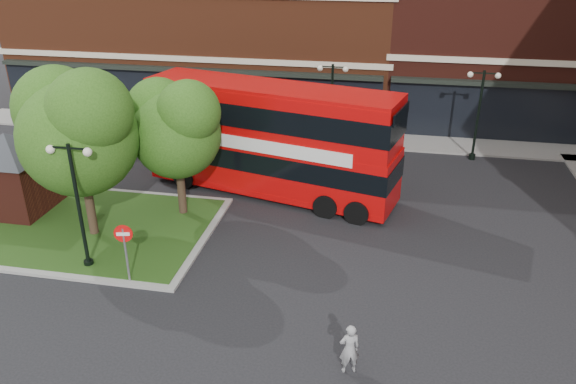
% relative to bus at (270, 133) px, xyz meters
% --- Properties ---
extents(ground, '(120.00, 120.00, 0.00)m').
position_rel_bus_xyz_m(ground, '(0.16, -8.18, -3.05)').
color(ground, black).
rests_on(ground, ground).
extents(pavement_far, '(44.00, 3.00, 0.12)m').
position_rel_bus_xyz_m(pavement_far, '(0.16, 8.32, -2.99)').
color(pavement_far, slate).
rests_on(pavement_far, ground).
extents(terrace_far_left, '(26.00, 12.00, 14.00)m').
position_rel_bus_xyz_m(terrace_far_left, '(-7.84, 15.82, 3.95)').
color(terrace_far_left, '#602B17').
rests_on(terrace_far_left, ground).
extents(traffic_island, '(12.60, 7.60, 0.15)m').
position_rel_bus_xyz_m(traffic_island, '(-7.84, -5.18, -2.98)').
color(traffic_island, gray).
rests_on(traffic_island, ground).
extents(kiosk, '(6.51, 6.51, 3.60)m').
position_rel_bus_xyz_m(kiosk, '(-10.84, -4.18, -0.73)').
color(kiosk, '#471911').
rests_on(kiosk, traffic_island).
extents(tree_island_west, '(5.40, 4.71, 7.21)m').
position_rel_bus_xyz_m(tree_island_west, '(-6.44, -5.60, 1.74)').
color(tree_island_west, '#2D2116').
rests_on(tree_island_west, ground).
extents(tree_island_east, '(4.46, 3.90, 6.29)m').
position_rel_bus_xyz_m(tree_island_east, '(-3.42, -3.11, 1.19)').
color(tree_island_east, '#2D2116').
rests_on(tree_island_east, ground).
extents(lamp_island, '(1.72, 0.36, 5.00)m').
position_rel_bus_xyz_m(lamp_island, '(-5.34, -7.98, -0.22)').
color(lamp_island, black).
rests_on(lamp_island, ground).
extents(lamp_far_left, '(1.72, 0.36, 5.00)m').
position_rel_bus_xyz_m(lamp_far_left, '(2.16, 6.32, -0.22)').
color(lamp_far_left, black).
rests_on(lamp_far_left, ground).
extents(lamp_far_right, '(1.72, 0.36, 5.00)m').
position_rel_bus_xyz_m(lamp_far_right, '(10.16, 6.32, -0.22)').
color(lamp_far_right, black).
rests_on(lamp_far_right, ground).
extents(bus, '(12.48, 5.64, 4.65)m').
position_rel_bus_xyz_m(bus, '(0.00, 0.00, 0.00)').
color(bus, '#BA0707').
rests_on(bus, ground).
extents(woman, '(0.69, 0.57, 1.63)m').
position_rel_bus_xyz_m(woman, '(4.89, -11.68, -2.23)').
color(woman, gray).
rests_on(woman, ground).
extents(car_silver, '(4.29, 2.16, 1.40)m').
position_rel_bus_xyz_m(car_silver, '(-1.02, 6.32, -2.35)').
color(car_silver, '#A4A6AB').
rests_on(car_silver, ground).
extents(car_white, '(4.83, 1.98, 1.56)m').
position_rel_bus_xyz_m(car_white, '(3.26, 6.92, -2.27)').
color(car_white, silver).
rests_on(car_white, ground).
extents(no_entry_sign, '(0.66, 0.19, 2.39)m').
position_rel_bus_xyz_m(no_entry_sign, '(-3.34, -8.68, -1.34)').
color(no_entry_sign, slate).
rests_on(no_entry_sign, ground).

